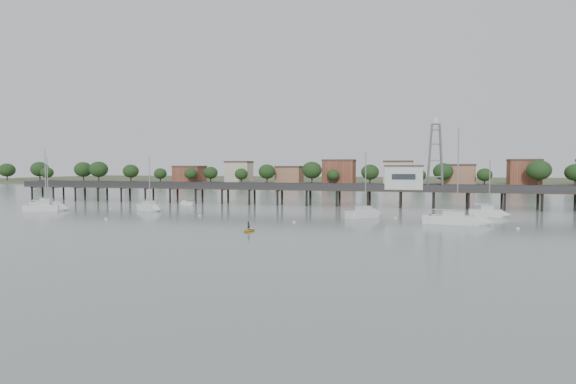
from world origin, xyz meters
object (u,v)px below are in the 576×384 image
Objects in this scene: pier at (294,189)px; yellow_dinghy at (249,232)px; sailboat_a at (51,208)px; sailboat_d at (465,220)px; sailboat_c at (368,214)px; lattice_tower at (435,157)px; sailboat_e at (492,213)px; sailboat_b at (152,208)px; sailboat_f at (51,205)px; white_tender at (187,203)px.

pier is 47.11m from yellow_dinghy.
sailboat_d is at bearing -25.08° from sailboat_a.
sailboat_a is at bearing 138.11° from sailboat_c.
lattice_tower is at bearing 66.94° from yellow_dinghy.
sailboat_c reaches higher than pier.
sailboat_e is 46.26m from yellow_dinghy.
sailboat_d reaches higher than sailboat_a.
sailboat_b is (-23.91, -22.46, -3.14)m from pier.
sailboat_f is (-5.48, 6.24, 0.01)m from sailboat_a.
yellow_dinghy is (29.81, -24.13, -0.65)m from sailboat_b.
sailboat_b is at bearing 132.85° from sailboat_c.
sailboat_a is at bearing -170.40° from sailboat_e.
yellow_dinghy is (54.93, -24.80, -0.65)m from sailboat_f.
sailboat_f reaches higher than sailboat_e.
sailboat_a is 4.01× the size of white_tender.
sailboat_b is 25.13m from sailboat_f.
sailboat_b is 43.64m from sailboat_c.
pier is at bearing 16.29° from white_tender.
sailboat_d is at bearing 35.69° from yellow_dinghy.
pier is 32.95m from sailboat_b.
yellow_dinghy is (30.12, -40.14, -0.39)m from white_tender.
lattice_tower is 80.79m from sailboat_a.
sailboat_d is (3.87, -29.60, -10.47)m from lattice_tower.
sailboat_a reaches higher than sailboat_f.
sailboat_f is at bearing -156.04° from pier.
lattice_tower is 1.28× the size of sailboat_c.
lattice_tower is 31.64m from sailboat_d.
sailboat_d is at bearing -19.22° from sailboat_f.
lattice_tower is 6.25× the size of yellow_dinghy.
sailboat_c is 1.03× the size of sailboat_f.
sailboat_f is (-68.76, 1.23, 0.00)m from sailboat_c.
pier is at bearing 8.83° from sailboat_a.
pier is 30.48m from sailboat_c.
white_tender is (19.32, 21.57, -0.25)m from sailboat_a.
pier is 25.30m from white_tender.
sailboat_f is (-49.03, -21.79, -3.14)m from pier.
lattice_tower is at bearing 0.00° from pier.
sailboat_a is at bearing -147.24° from pier.
sailboat_f is (-25.12, 0.67, -0.00)m from sailboat_b.
sailboat_c reaches higher than sailboat_f.
sailboat_e is 65.93m from white_tender.
sailboat_b is 0.96× the size of sailboat_c.
sailboat_c is (-11.77, -23.02, -10.45)m from lattice_tower.
yellow_dinghy is (-29.47, -16.99, -0.63)m from sailboat_d.
sailboat_a reaches higher than yellow_dinghy.
pier is 12.40× the size of sailboat_c.
sailboat_a is at bearing -175.92° from sailboat_d.
sailboat_d is 4.86× the size of white_tender.
lattice_tower reaches higher than yellow_dinghy.
sailboat_d is at bearing -82.54° from lattice_tower.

